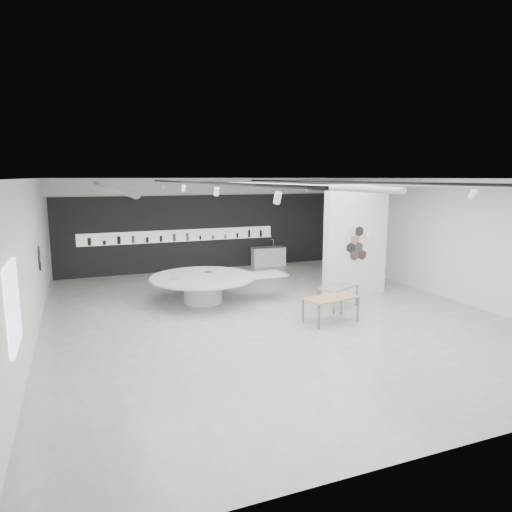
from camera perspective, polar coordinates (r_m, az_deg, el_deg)
name	(u,v)px	position (r m, az deg, el deg)	size (l,w,h in m)	color
room	(266,242)	(12.60, 1.24, 1.79)	(12.02, 14.02, 3.82)	#B3B1A9
back_wall_display	(202,233)	(19.20, -6.77, 2.91)	(11.80, 0.27, 3.10)	black
partition_column	(356,240)	(15.22, 12.33, 1.91)	(2.20, 0.38, 3.60)	white
display_island	(205,285)	(14.21, -6.37, -3.65)	(4.28, 3.42, 0.83)	white
sample_table_wood	(331,299)	(12.37, 9.37, -5.34)	(1.55, 0.97, 0.67)	#A37C54
sample_table_stone	(338,288)	(13.76, 10.24, -4.00)	(1.39, 1.06, 0.64)	gray
kitchen_counter	(268,256)	(19.91, 1.56, -0.05)	(1.51, 0.68, 1.16)	white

